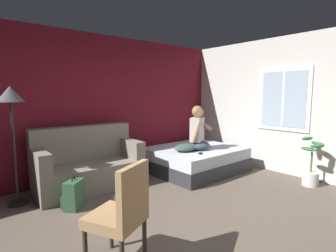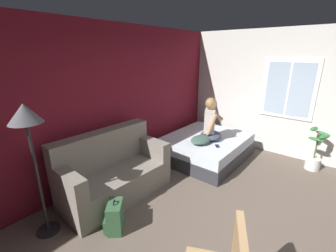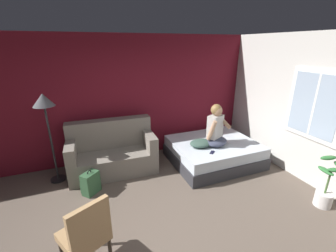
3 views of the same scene
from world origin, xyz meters
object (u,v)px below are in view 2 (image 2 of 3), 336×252
object	(u,v)px
throw_pillow	(201,140)
cell_phone	(217,146)
potted_plant	(314,155)
couch	(113,172)
person_seated	(211,123)
floor_lamp	(27,127)
bed	(206,147)
backpack	(115,217)

from	to	relation	value
throw_pillow	cell_phone	world-z (taller)	throw_pillow
throw_pillow	potted_plant	xyz separation A→B (m)	(1.25, -1.84, -0.25)
couch	cell_phone	xyz separation A→B (m)	(1.81, -0.90, 0.09)
couch	person_seated	bearing A→B (deg)	-15.98
person_seated	floor_lamp	world-z (taller)	floor_lamp
bed	cell_phone	xyz separation A→B (m)	(-0.32, -0.43, 0.25)
floor_lamp	potted_plant	bearing A→B (deg)	-30.73
potted_plant	floor_lamp	bearing A→B (deg)	149.27
person_seated	cell_phone	bearing A→B (deg)	-129.35
bed	cell_phone	size ratio (longest dim) A/B	12.59
floor_lamp	bed	bearing A→B (deg)	-8.59
cell_phone	potted_plant	distance (m)	1.92
bed	floor_lamp	bearing A→B (deg)	171.41
bed	throw_pillow	size ratio (longest dim) A/B	3.78
bed	couch	size ratio (longest dim) A/B	1.05
couch	throw_pillow	world-z (taller)	couch
couch	floor_lamp	bearing A→B (deg)	179.32
bed	floor_lamp	distance (m)	3.44
couch	cell_phone	world-z (taller)	couch
throw_pillow	cell_phone	bearing A→B (deg)	-79.22
potted_plant	bed	bearing A→B (deg)	114.12
person_seated	floor_lamp	xyz separation A→B (m)	(-3.13, 0.60, 0.59)
backpack	person_seated	bearing A→B (deg)	1.28
throw_pillow	cell_phone	size ratio (longest dim) A/B	3.33
throw_pillow	person_seated	bearing A→B (deg)	-5.17
bed	throw_pillow	distance (m)	0.50
backpack	throw_pillow	xyz separation A→B (m)	(2.24, 0.09, 0.36)
cell_phone	potted_plant	bearing A→B (deg)	177.03
backpack	throw_pillow	bearing A→B (deg)	2.20
couch	person_seated	distance (m)	2.19
bed	potted_plant	bearing A→B (deg)	-65.88
couch	potted_plant	size ratio (longest dim) A/B	2.04
person_seated	throw_pillow	distance (m)	0.43
bed	person_seated	bearing A→B (deg)	-117.59
couch	throw_pillow	distance (m)	1.84
throw_pillow	cell_phone	xyz separation A→B (m)	(0.06, -0.34, -0.07)
bed	person_seated	world-z (taller)	person_seated
backpack	potted_plant	distance (m)	3.90
person_seated	throw_pillow	world-z (taller)	person_seated
bed	couch	bearing A→B (deg)	167.55
throw_pillow	floor_lamp	bearing A→B (deg)	168.45
couch	backpack	distance (m)	0.84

